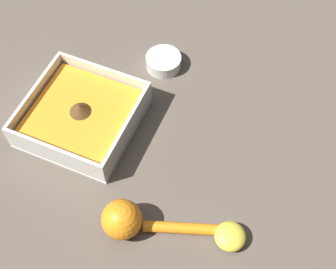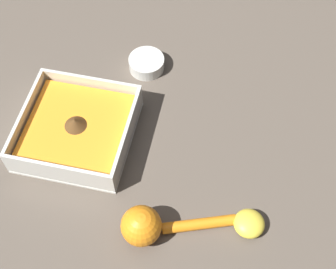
% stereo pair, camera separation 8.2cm
% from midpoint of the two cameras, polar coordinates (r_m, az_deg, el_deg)
% --- Properties ---
extents(ground_plane, '(4.00, 4.00, 0.00)m').
position_cam_midpoint_polar(ground_plane, '(0.88, -10.72, 0.71)').
color(ground_plane, brown).
extents(square_dish, '(0.19, 0.19, 0.06)m').
position_cam_midpoint_polar(square_dish, '(0.86, -13.69, 0.25)').
color(square_dish, silver).
rests_on(square_dish, ground_plane).
extents(spice_bowl, '(0.07, 0.07, 0.03)m').
position_cam_midpoint_polar(spice_bowl, '(0.95, -5.14, 8.42)').
color(spice_bowl, silver).
rests_on(spice_bowl, ground_plane).
extents(lemon_squeezer, '(0.09, 0.18, 0.07)m').
position_cam_midpoint_polar(lemon_squeezer, '(0.75, -5.55, -11.27)').
color(lemon_squeezer, orange).
rests_on(lemon_squeezer, ground_plane).
extents(lemon_half, '(0.05, 0.05, 0.03)m').
position_cam_midpoint_polar(lemon_half, '(0.77, 6.82, -10.99)').
color(lemon_half, yellow).
rests_on(lemon_half, ground_plane).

